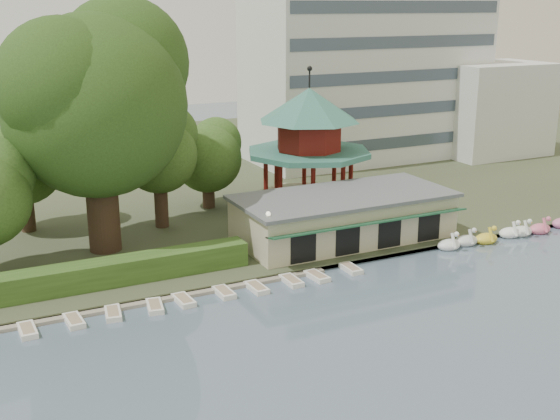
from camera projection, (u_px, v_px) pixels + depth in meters
ground_plane at (395, 390)px, 37.30m from camera, size 220.00×220.00×0.00m
shore at (137, 178)px, 82.00m from camera, size 220.00×70.00×0.40m
embankment at (260, 278)px, 52.15m from camera, size 220.00×0.60×0.30m
dock at (98, 309)px, 46.99m from camera, size 34.00×1.60×0.24m
boathouse at (344, 216)px, 59.78m from camera, size 18.60×9.39×3.90m
pavilion at (309, 136)px, 67.81m from camera, size 12.40×12.40×13.50m
office_building at (387, 85)px, 90.55m from camera, size 38.00×18.00×20.00m
hedge at (43, 283)px, 48.23m from camera, size 30.00×2.00×1.80m
lamp_post at (268, 228)px, 53.35m from camera, size 0.36×0.36×4.28m
big_tree at (96, 93)px, 54.15m from camera, size 15.69×14.62×20.14m
small_trees at (54, 170)px, 57.60m from camera, size 39.86×17.26×10.83m
swan_boats at (514, 232)px, 61.78m from camera, size 15.60×2.14×1.92m
moored_rowboats at (132, 310)px, 46.60m from camera, size 34.98×2.74×0.36m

